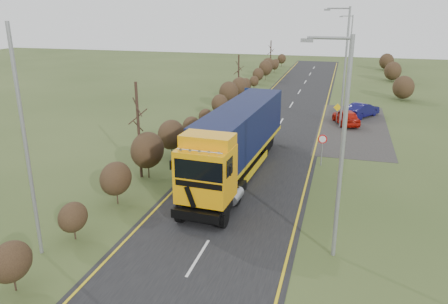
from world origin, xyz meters
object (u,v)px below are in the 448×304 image
object	(u,v)px
car_red_hatchback	(346,117)
streetlight_near	(340,142)
lorry	(237,138)
car_blue_sedan	(362,110)
speed_sign	(322,144)

from	to	relation	value
car_red_hatchback	streetlight_near	xyz separation A→B (m)	(-0.37, -23.09, 4.44)
lorry	streetlight_near	distance (m)	10.69
car_blue_sedan	lorry	bearing A→B (deg)	98.44
car_blue_sedan	streetlight_near	xyz separation A→B (m)	(-1.85, -26.46, 4.44)
lorry	streetlight_near	world-z (taller)	streetlight_near
lorry	speed_sign	size ratio (longest dim) A/B	7.16
car_red_hatchback	car_blue_sedan	xyz separation A→B (m)	(1.47, 3.37, -0.00)
lorry	speed_sign	bearing A→B (deg)	34.18
lorry	speed_sign	xyz separation A→B (m)	(5.15, 3.07, -0.95)
car_blue_sedan	streetlight_near	distance (m)	26.89
streetlight_near	car_blue_sedan	bearing A→B (deg)	86.00
car_red_hatchback	streetlight_near	bearing A→B (deg)	71.18
car_blue_sedan	speed_sign	world-z (taller)	speed_sign
streetlight_near	speed_sign	distance (m)	11.92
lorry	car_red_hatchback	xyz separation A→B (m)	(6.64, 14.85, -1.77)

